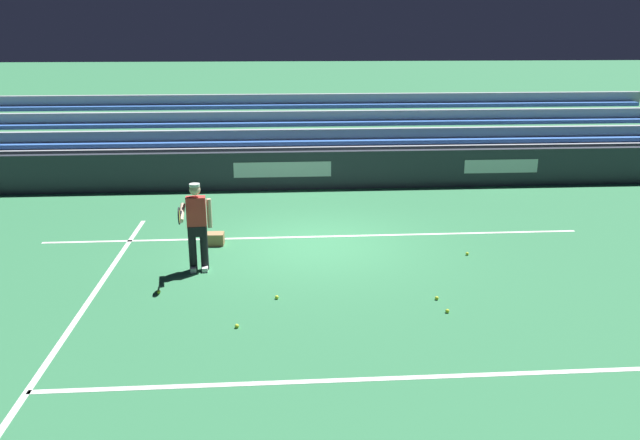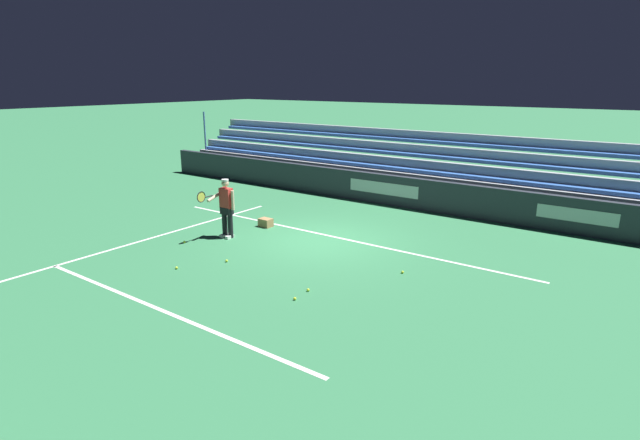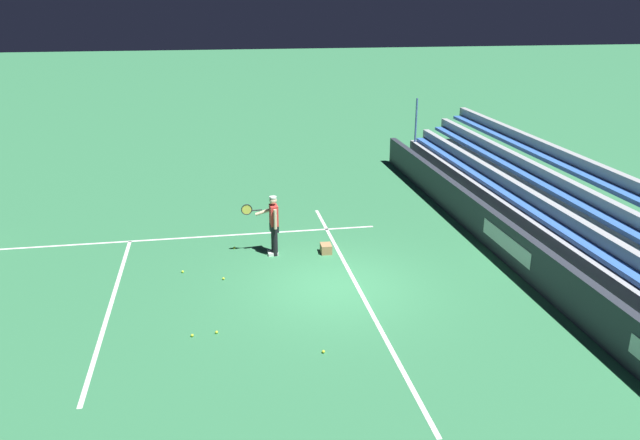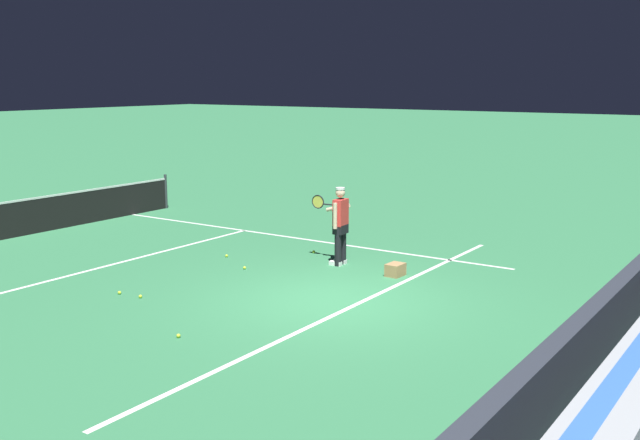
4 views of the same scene
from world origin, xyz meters
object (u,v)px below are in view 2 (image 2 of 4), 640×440
object	(u,v)px
ball_box_cardboard	(266,223)
tennis_ball_stray_back	(177,268)
tennis_player	(226,208)
tennis_ball_by_box	(295,299)
tennis_ball_far_right	(184,242)
tennis_ball_toward_net	(308,290)
tennis_ball_far_left	(403,272)
tennis_ball_on_baseline	(227,261)

from	to	relation	value
ball_box_cardboard	tennis_ball_stray_back	world-z (taller)	ball_box_cardboard
tennis_player	tennis_ball_by_box	world-z (taller)	tennis_player
tennis_ball_by_box	tennis_ball_far_right	xyz separation A→B (m)	(4.88, -1.13, 0.00)
tennis_ball_toward_net	tennis_ball_far_left	bearing A→B (deg)	-118.88
tennis_ball_toward_net	tennis_ball_far_right	bearing A→B (deg)	-7.15
tennis_ball_toward_net	tennis_ball_on_baseline	distance (m)	2.76
tennis_ball_by_box	tennis_ball_far_right	distance (m)	5.01
tennis_ball_far_right	tennis_ball_stray_back	bearing A→B (deg)	135.54
tennis_ball_toward_net	tennis_ball_far_left	world-z (taller)	same
tennis_ball_far_right	tennis_ball_stray_back	size ratio (longest dim) A/B	1.00
tennis_ball_stray_back	tennis_ball_on_baseline	world-z (taller)	same
tennis_ball_toward_net	tennis_ball_by_box	world-z (taller)	same
tennis_ball_stray_back	tennis_ball_far_right	bearing A→B (deg)	-44.46
tennis_ball_far_right	tennis_ball_toward_net	bearing A→B (deg)	172.85
tennis_player	tennis_ball_stray_back	bearing A→B (deg)	109.07
tennis_player	tennis_ball_far_right	xyz separation A→B (m)	(0.59, 1.09, -0.86)
tennis_ball_far_right	tennis_ball_far_left	bearing A→B (deg)	-165.70
tennis_ball_far_left	tennis_ball_by_box	bearing A→B (deg)	66.89
tennis_ball_toward_net	tennis_ball_stray_back	world-z (taller)	same
tennis_ball_toward_net	tennis_ball_far_right	world-z (taller)	same
tennis_player	tennis_ball_far_right	distance (m)	1.51
tennis_ball_far_right	ball_box_cardboard	bearing A→B (deg)	-106.31
tennis_ball_far_right	tennis_ball_stray_back	world-z (taller)	same
tennis_ball_toward_net	tennis_ball_far_right	distance (m)	4.87
ball_box_cardboard	tennis_ball_toward_net	distance (m)	5.17
tennis_ball_stray_back	tennis_ball_on_baseline	xyz separation A→B (m)	(-0.63, -1.05, 0.00)
ball_box_cardboard	tennis_player	bearing A→B (deg)	83.58
tennis_player	tennis_ball_far_left	bearing A→B (deg)	-175.30
tennis_ball_far_left	tennis_ball_far_right	size ratio (longest dim) A/B	1.00
ball_box_cardboard	tennis_ball_toward_net	world-z (taller)	ball_box_cardboard
tennis_ball_toward_net	tennis_ball_far_right	size ratio (longest dim) A/B	1.00
ball_box_cardboard	tennis_ball_on_baseline	size ratio (longest dim) A/B	6.06
tennis_ball_by_box	tennis_ball_on_baseline	size ratio (longest dim) A/B	1.00
tennis_ball_far_left	tennis_ball_far_right	xyz separation A→B (m)	(6.02, 1.53, 0.00)
ball_box_cardboard	tennis_ball_far_right	xyz separation A→B (m)	(0.75, 2.57, -0.10)
ball_box_cardboard	tennis_ball_on_baseline	bearing A→B (deg)	114.29
tennis_ball_on_baseline	tennis_ball_stray_back	bearing A→B (deg)	59.21
tennis_ball_by_box	tennis_player	bearing A→B (deg)	-27.25
tennis_ball_toward_net	tennis_ball_on_baseline	bearing A→B (deg)	-4.78
tennis_ball_toward_net	tennis_ball_on_baseline	size ratio (longest dim) A/B	1.00
ball_box_cardboard	tennis_ball_toward_net	xyz separation A→B (m)	(-4.08, 3.18, -0.10)
tennis_ball_toward_net	tennis_ball_far_left	xyz separation A→B (m)	(-1.18, -2.14, 0.00)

